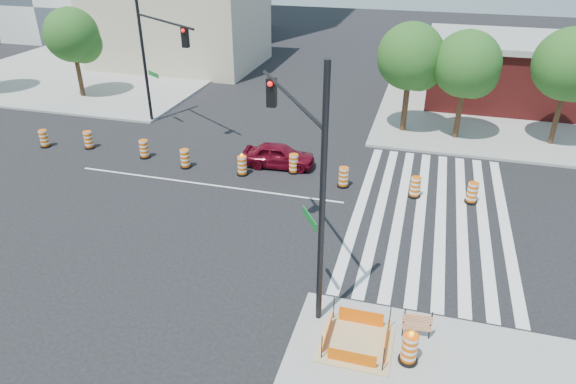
% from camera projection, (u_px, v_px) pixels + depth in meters
% --- Properties ---
extents(ground, '(120.00, 120.00, 0.00)m').
position_uv_depth(ground, '(206.00, 184.00, 25.71)').
color(ground, black).
rests_on(ground, ground).
extents(sidewalk_ne, '(22.00, 22.00, 0.15)m').
position_uv_depth(sidewalk_ne, '(541.00, 104.00, 36.67)').
color(sidewalk_ne, gray).
rests_on(sidewalk_ne, ground).
extents(sidewalk_nw, '(22.00, 22.00, 0.15)m').
position_uv_depth(sidewalk_nw, '(101.00, 69.00, 45.30)').
color(sidewalk_nw, gray).
rests_on(sidewalk_nw, ground).
extents(crosswalk_east, '(6.75, 13.50, 0.01)m').
position_uv_depth(crosswalk_east, '(430.00, 214.00, 23.08)').
color(crosswalk_east, silver).
rests_on(crosswalk_east, ground).
extents(lane_centerline, '(14.00, 0.12, 0.01)m').
position_uv_depth(lane_centerline, '(206.00, 184.00, 25.71)').
color(lane_centerline, silver).
rests_on(lane_centerline, ground).
extents(excavation_pit, '(2.20, 2.20, 0.90)m').
position_uv_depth(excavation_pit, '(356.00, 342.00, 15.80)').
color(excavation_pit, tan).
rests_on(excavation_pit, ground).
extents(brick_storefront, '(16.50, 8.50, 4.60)m').
position_uv_depth(brick_storefront, '(548.00, 73.00, 35.62)').
color(brick_storefront, maroon).
rests_on(brick_storefront, ground).
extents(beige_midrise, '(14.00, 10.00, 10.00)m').
position_uv_depth(beige_midrise, '(178.00, 7.00, 44.96)').
color(beige_midrise, '#BDAD90').
rests_on(beige_midrise, ground).
extents(red_coupe, '(3.91, 1.81, 1.30)m').
position_uv_depth(red_coupe, '(279.00, 155.00, 27.29)').
color(red_coupe, '#5F0817').
rests_on(red_coupe, ground).
extents(signal_pole_se, '(3.60, 5.45, 8.46)m').
position_uv_depth(signal_pole_se, '(303.00, 156.00, 16.04)').
color(signal_pole_se, black).
rests_on(signal_pole_se, ground).
extents(signal_pole_nw, '(5.43, 3.75, 8.54)m').
position_uv_depth(signal_pole_nw, '(155.00, 45.00, 30.12)').
color(signal_pole_nw, black).
rests_on(signal_pole_nw, ground).
extents(pit_drum, '(0.59, 0.59, 1.15)m').
position_uv_depth(pit_drum, '(409.00, 349.00, 14.98)').
color(pit_drum, black).
rests_on(pit_drum, ground).
extents(barricade, '(0.90, 0.14, 1.06)m').
position_uv_depth(barricade, '(417.00, 323.00, 15.80)').
color(barricade, '#E45804').
rests_on(barricade, ground).
extents(tree_north_b, '(3.81, 3.80, 6.46)m').
position_uv_depth(tree_north_b, '(73.00, 38.00, 36.35)').
color(tree_north_b, '#382314').
rests_on(tree_north_b, ground).
extents(tree_north_c, '(3.95, 3.92, 6.67)m').
position_uv_depth(tree_north_c, '(411.00, 60.00, 30.00)').
color(tree_north_c, '#382314').
rests_on(tree_north_c, ground).
extents(tree_north_d, '(3.79, 3.79, 6.45)m').
position_uv_depth(tree_north_d, '(467.00, 68.00, 29.04)').
color(tree_north_d, '#382314').
rests_on(tree_north_d, ground).
extents(tree_north_e, '(3.98, 3.98, 6.77)m').
position_uv_depth(tree_north_e, '(570.00, 68.00, 28.06)').
color(tree_north_e, '#382314').
rests_on(tree_north_e, ground).
extents(median_drum_0, '(0.60, 0.60, 1.02)m').
position_uv_depth(median_drum_0, '(44.00, 139.00, 29.77)').
color(median_drum_0, black).
rests_on(median_drum_0, ground).
extents(median_drum_1, '(0.60, 0.60, 1.02)m').
position_uv_depth(median_drum_1, '(89.00, 140.00, 29.60)').
color(median_drum_1, black).
rests_on(median_drum_1, ground).
extents(median_drum_2, '(0.60, 0.60, 1.02)m').
position_uv_depth(median_drum_2, '(144.00, 150.00, 28.41)').
color(median_drum_2, black).
rests_on(median_drum_2, ground).
extents(median_drum_3, '(0.60, 0.60, 1.02)m').
position_uv_depth(median_drum_3, '(185.00, 159.00, 27.27)').
color(median_drum_3, black).
rests_on(median_drum_3, ground).
extents(median_drum_4, '(0.60, 0.60, 1.18)m').
position_uv_depth(median_drum_4, '(242.00, 166.00, 26.48)').
color(median_drum_4, black).
rests_on(median_drum_4, ground).
extents(median_drum_5, '(0.60, 0.60, 1.02)m').
position_uv_depth(median_drum_5, '(294.00, 164.00, 26.71)').
color(median_drum_5, black).
rests_on(median_drum_5, ground).
extents(median_drum_6, '(0.60, 0.60, 1.02)m').
position_uv_depth(median_drum_6, '(343.00, 178.00, 25.30)').
color(median_drum_6, black).
rests_on(median_drum_6, ground).
extents(median_drum_7, '(0.60, 0.60, 1.02)m').
position_uv_depth(median_drum_7, '(415.00, 188.00, 24.35)').
color(median_drum_7, black).
rests_on(median_drum_7, ground).
extents(median_drum_8, '(0.60, 0.60, 1.02)m').
position_uv_depth(median_drum_8, '(472.00, 193.00, 23.84)').
color(median_drum_8, black).
rests_on(median_drum_8, ground).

